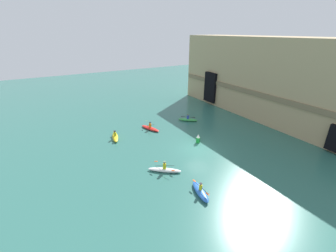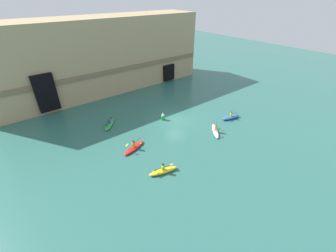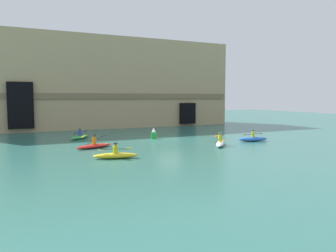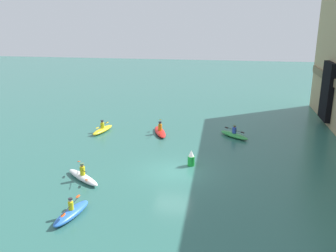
{
  "view_description": "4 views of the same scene",
  "coord_description": "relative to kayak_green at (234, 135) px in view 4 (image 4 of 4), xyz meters",
  "views": [
    {
      "loc": [
        18.62,
        -14.89,
        13.03
      ],
      "look_at": [
        -4.43,
        -1.44,
        1.67
      ],
      "focal_mm": 24.0,
      "sensor_mm": 36.0,
      "label": 1
    },
    {
      "loc": [
        -17.78,
        -21.2,
        15.84
      ],
      "look_at": [
        -3.66,
        -3.07,
        1.85
      ],
      "focal_mm": 24.0,
      "sensor_mm": 36.0,
      "label": 2
    },
    {
      "loc": [
        -13.91,
        -29.13,
        4.2
      ],
      "look_at": [
        -1.37,
        -2.41,
        1.59
      ],
      "focal_mm": 35.0,
      "sensor_mm": 36.0,
      "label": 3
    },
    {
      "loc": [
        23.27,
        3.14,
        10.63
      ],
      "look_at": [
        -2.66,
        -0.76,
        2.45
      ],
      "focal_mm": 40.0,
      "sensor_mm": 36.0,
      "label": 4
    }
  ],
  "objects": [
    {
      "name": "ground_plane",
      "position": [
        8.05,
        -4.26,
        -0.23
      ],
      "size": [
        120.0,
        120.0,
        0.0
      ],
      "primitive_type": "plane",
      "color": "#2D665B"
    },
    {
      "name": "marker_buoy",
      "position": [
        6.74,
        -3.15,
        0.3
      ],
      "size": [
        0.5,
        0.5,
        1.15
      ],
      "color": "green",
      "rests_on": "ground"
    },
    {
      "name": "kayak_red",
      "position": [
        0.0,
        -6.54,
        -0.02
      ],
      "size": [
        3.38,
        1.87,
        1.14
      ],
      "rotation": [
        0.0,
        0.0,
        3.48
      ],
      "color": "red",
      "rests_on": "ground"
    },
    {
      "name": "kayak_yellow",
      "position": [
        0.31,
        -11.78,
        0.01
      ],
      "size": [
        3.12,
        1.43,
        1.09
      ],
      "rotation": [
        0.0,
        0.0,
        6.04
      ],
      "color": "yellow",
      "rests_on": "ground"
    },
    {
      "name": "kayak_blue",
      "position": [
        14.59,
        -8.86,
        0.02
      ],
      "size": [
        2.99,
        1.44,
        1.1
      ],
      "rotation": [
        0.0,
        0.0,
        2.9
      ],
      "color": "blue",
      "rests_on": "ground"
    },
    {
      "name": "kayak_green",
      "position": [
        0.0,
        0.0,
        0.0
      ],
      "size": [
        2.64,
        2.76,
        1.09
      ],
      "rotation": [
        0.0,
        0.0,
        3.97
      ],
      "color": "green",
      "rests_on": "ground"
    },
    {
      "name": "kayak_white",
      "position": [
        10.14,
        -9.91,
        0.0
      ],
      "size": [
        2.6,
        3.04,
        1.17
      ],
      "rotation": [
        0.0,
        0.0,
        0.9
      ],
      "color": "white",
      "rests_on": "ground"
    }
  ]
}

